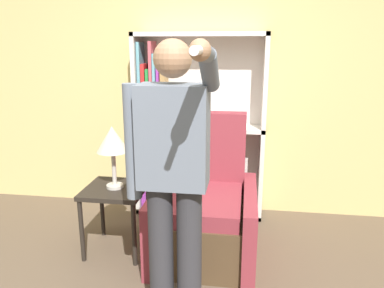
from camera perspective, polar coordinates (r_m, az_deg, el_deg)
The scene contains 6 objects.
wall_back at distance 3.77m, azimuth 1.23°, elevation 10.59°, with size 8.00×0.06×2.80m.
bookcase at distance 3.72m, azimuth -1.35°, elevation 1.59°, with size 1.27×0.28×1.80m.
armchair at distance 3.14m, azimuth 2.09°, elevation -10.34°, with size 0.82×0.93×1.13m.
person_standing at distance 2.13m, azimuth -2.88°, elevation -4.52°, with size 0.53×0.78×1.71m.
side_table at distance 3.16m, azimuth -11.57°, elevation -7.94°, with size 0.48×0.48×0.56m.
table_lamp at distance 3.01m, azimuth -12.03°, elevation 0.42°, with size 0.26×0.26×0.51m.
Camera 1 is at (0.47, -1.70, 1.68)m, focal length 35.00 mm.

